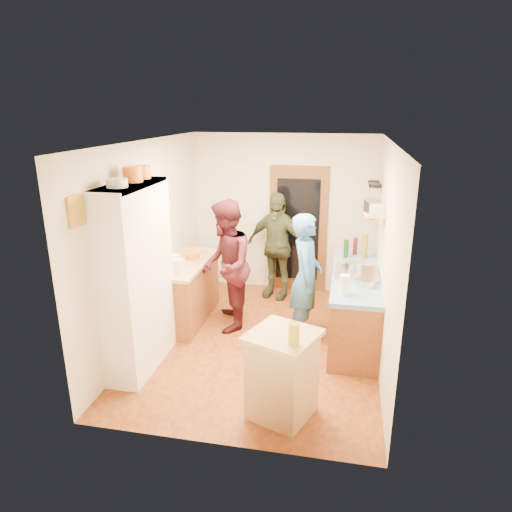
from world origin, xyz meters
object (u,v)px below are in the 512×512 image
(person_hob, at_px, (308,278))
(hutch_body, at_px, (137,279))
(person_back, at_px, (277,246))
(right_counter_base, at_px, (354,305))
(person_left, at_px, (228,265))
(island_base, at_px, (282,377))

(person_hob, bearing_deg, hutch_body, 115.16)
(hutch_body, xyz_separation_m, person_back, (1.26, 2.39, -0.24))
(hutch_body, bearing_deg, person_hob, 29.09)
(right_counter_base, relative_size, person_hob, 1.28)
(person_left, bearing_deg, right_counter_base, 80.11)
(right_counter_base, bearing_deg, island_base, -110.06)
(right_counter_base, distance_m, island_base, 2.07)
(hutch_body, distance_m, person_left, 1.44)
(island_base, bearing_deg, person_back, 99.95)
(island_base, relative_size, person_left, 0.47)
(person_back, bearing_deg, right_counter_base, -24.94)
(person_hob, bearing_deg, person_back, 21.11)
(hutch_body, relative_size, person_back, 1.27)
(right_counter_base, bearing_deg, person_left, -176.74)
(hutch_body, xyz_separation_m, island_base, (1.79, -0.64, -0.67))
(person_hob, bearing_deg, island_base, 172.87)
(hutch_body, bearing_deg, island_base, -19.66)
(island_base, distance_m, person_left, 2.16)
(person_hob, relative_size, person_back, 0.99)
(island_base, bearing_deg, hutch_body, 160.34)
(person_hob, distance_m, person_back, 1.48)
(right_counter_base, bearing_deg, hutch_body, -152.53)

